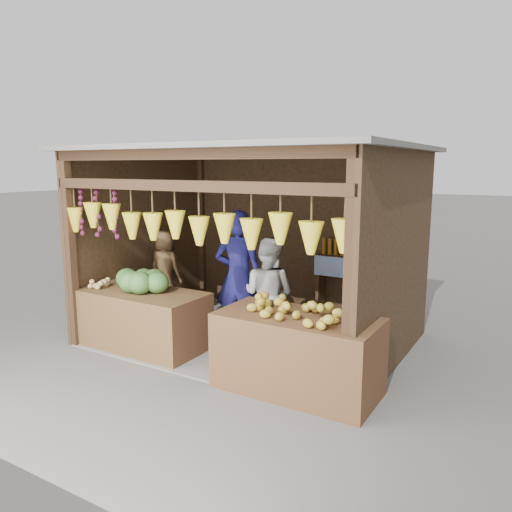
{
  "coord_description": "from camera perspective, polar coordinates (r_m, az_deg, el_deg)",
  "views": [
    {
      "loc": [
        3.49,
        -5.75,
        2.41
      ],
      "look_at": [
        0.12,
        -0.1,
        1.22
      ],
      "focal_mm": 35.0,
      "sensor_mm": 36.0,
      "label": 1
    }
  ],
  "objects": [
    {
      "name": "counter_right",
      "position": [
        5.5,
        4.72,
        -11.03
      ],
      "size": [
        1.74,
        0.85,
        0.84
      ],
      "primitive_type": "cube",
      "color": "#4E2D1A",
      "rests_on": "ground"
    },
    {
      "name": "woman_standing",
      "position": [
        6.57,
        1.41,
        -4.43
      ],
      "size": [
        0.74,
        0.58,
        1.5
      ],
      "primitive_type": "imported",
      "rotation": [
        0.0,
        0.0,
        3.12
      ],
      "color": "silver",
      "rests_on": "ground"
    },
    {
      "name": "melon_pile",
      "position": [
        6.8,
        -12.73,
        -2.57
      ],
      "size": [
        1.0,
        0.5,
        0.32
      ],
      "primitive_type": null,
      "color": "#1E4B14",
      "rests_on": "counter_left"
    },
    {
      "name": "stool",
      "position": [
        7.97,
        -10.19,
        -6.51
      ],
      "size": [
        0.29,
        0.29,
        0.27
      ],
      "primitive_type": "cube",
      "color": "black",
      "rests_on": "ground"
    },
    {
      "name": "mango_pile",
      "position": [
        5.27,
        4.89,
        -5.88
      ],
      "size": [
        1.4,
        0.64,
        0.22
      ],
      "primitive_type": null,
      "color": "#BC6C19",
      "rests_on": "counter_right"
    },
    {
      "name": "counter_left",
      "position": [
        6.9,
        -12.77,
        -7.09
      ],
      "size": [
        1.73,
        0.85,
        0.77
      ],
      "primitive_type": "cube",
      "color": "#52311B",
      "rests_on": "ground"
    },
    {
      "name": "stall_structure",
      "position": [
        6.76,
        -0.86,
        3.9
      ],
      "size": [
        4.3,
        3.3,
        2.66
      ],
      "color": "slate",
      "rests_on": "ground"
    },
    {
      "name": "man_standing",
      "position": [
        6.76,
        -2.0,
        -2.48
      ],
      "size": [
        0.76,
        0.59,
        1.85
      ],
      "primitive_type": "imported",
      "rotation": [
        0.0,
        0.0,
        3.39
      ],
      "color": "#141348",
      "rests_on": "ground"
    },
    {
      "name": "ground",
      "position": [
        7.15,
        -0.42,
        -9.47
      ],
      "size": [
        80.0,
        80.0,
        0.0
      ],
      "primitive_type": "plane",
      "color": "#514F49",
      "rests_on": "ground"
    },
    {
      "name": "tanfruit_pile",
      "position": [
        7.17,
        -17.17,
        -2.89
      ],
      "size": [
        0.34,
        0.4,
        0.13
      ],
      "primitive_type": null,
      "color": "tan",
      "rests_on": "counter_left"
    },
    {
      "name": "vendor_seated",
      "position": [
        7.79,
        -10.36,
        -1.37
      ],
      "size": [
        0.61,
        0.43,
        1.18
      ],
      "primitive_type": "imported",
      "rotation": [
        0.0,
        0.0,
        3.05
      ],
      "color": "brown",
      "rests_on": "stool"
    },
    {
      "name": "back_shelf",
      "position": [
        7.61,
        11.44,
        -1.63
      ],
      "size": [
        1.25,
        0.32,
        1.32
      ],
      "color": "#382314",
      "rests_on": "ground"
    }
  ]
}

